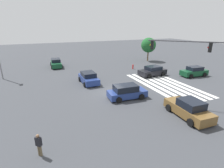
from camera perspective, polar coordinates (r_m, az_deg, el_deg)
The scene contains 12 objects.
ground_plane at distance 20.91m, azimuth 0.00°, elevation -2.87°, with size 126.78×126.78×0.00m, color #3D3F44.
crosswalk_markings at distance 24.81m, azimuth 16.78°, elevation -0.12°, with size 12.25×5.35×0.01m.
traffic_signal_mast at distance 18.36m, azimuth 28.62°, elevation 7.20°, with size 5.75×5.75×6.51m.
car_0 at distance 24.30m, azimuth -7.64°, elevation 1.96°, with size 4.26×2.20×1.55m.
car_1 at distance 30.30m, azimuth 25.25°, elevation 3.69°, with size 2.15×4.32×1.53m.
car_2 at distance 19.24m, azimuth 4.80°, elevation -2.57°, with size 2.25×4.33×1.54m.
car_3 at distance 16.84m, azimuth 23.72°, elevation -7.46°, with size 4.53×2.26×1.64m.
car_4 at distance 35.19m, azimuth -17.81°, elevation 6.53°, with size 4.87×2.15×1.55m.
car_5 at distance 28.45m, azimuth 13.10°, elevation 4.11°, with size 2.43×4.49×1.50m.
pedestrian at distance 12.12m, azimuth -22.78°, elevation -17.64°, with size 0.41×0.41×1.54m.
tree_corner_a at distance 39.48m, azimuth 11.84°, elevation 12.31°, with size 3.17×3.17×5.04m.
fire_hydrant at distance 32.12m, azimuth 6.84°, elevation 5.63°, with size 0.22×0.22×0.86m.
Camera 1 is at (-17.86, 7.57, 7.79)m, focal length 28.00 mm.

